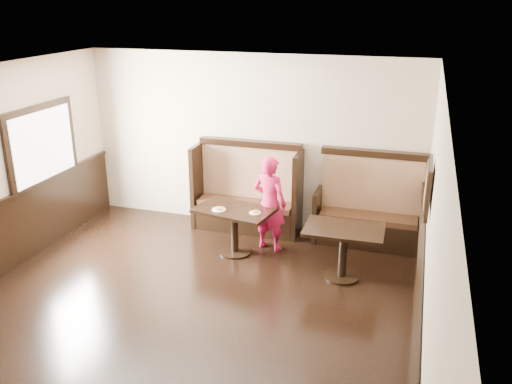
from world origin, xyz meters
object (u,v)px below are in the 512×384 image
at_px(booth_main, 248,198).
at_px(child, 270,203).
at_px(table_neighbor, 343,241).
at_px(booth_neighbor, 369,214).
at_px(table_main, 234,219).

relative_size(booth_main, child, 1.21).
bearing_deg(booth_main, table_neighbor, -34.95).
relative_size(booth_neighbor, table_neighbor, 1.56).
height_order(booth_neighbor, child, same).
relative_size(booth_main, booth_neighbor, 1.06).
relative_size(booth_main, table_neighbor, 1.65).
xyz_separation_m(table_main, table_neighbor, (1.64, -0.27, 0.00)).
relative_size(booth_main, table_main, 1.44).
distance_m(booth_main, child, 0.87).
xyz_separation_m(booth_main, table_neighbor, (1.74, -1.21, 0.02)).
relative_size(booth_neighbor, child, 1.14).
xyz_separation_m(table_neighbor, child, (-1.19, 0.58, 0.18)).
xyz_separation_m(booth_neighbor, table_main, (-1.85, -0.94, 0.06)).
distance_m(table_neighbor, child, 1.33).
distance_m(booth_main, booth_neighbor, 1.95).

